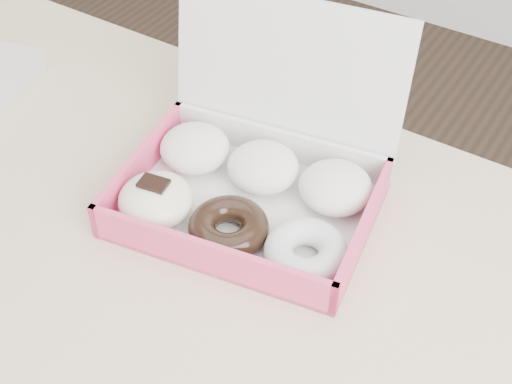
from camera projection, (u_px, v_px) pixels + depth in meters
The scene contains 2 objects.
table at pixel (86, 244), 1.04m from camera, with size 1.20×0.80×0.75m.
donut_box at pixel (250, 181), 0.97m from camera, with size 0.38×0.34×0.24m.
Camera 1 is at (0.59, -0.46, 1.44)m, focal length 50.00 mm.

